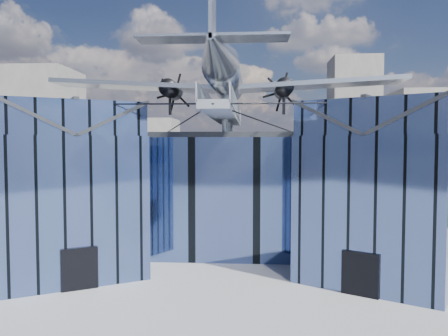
{
  "coord_description": "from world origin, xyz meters",
  "views": [
    {
      "loc": [
        2.12,
        -30.29,
        8.9
      ],
      "look_at": [
        0.0,
        2.0,
        7.2
      ],
      "focal_mm": 35.0,
      "sensor_mm": 36.0,
      "label": 1
    }
  ],
  "objects": [
    {
      "name": "bg_towers",
      "position": [
        1.45,
        50.49,
        10.01
      ],
      "size": [
        77.0,
        24.5,
        26.0
      ],
      "color": "slate",
      "rests_on": "ground"
    },
    {
      "name": "museum",
      "position": [
        0.0,
        5.82,
        5.54
      ],
      "size": [
        32.88,
        24.5,
        17.6
      ],
      "color": "#495E94",
      "rests_on": "ground"
    },
    {
      "name": "tree_side_w",
      "position": [
        -21.42,
        8.88,
        3.74
      ],
      "size": [
        4.2,
        4.2,
        5.53
      ],
      "rotation": [
        0.0,
        0.0,
        0.21
      ],
      "color": "#362515",
      "rests_on": "ground"
    },
    {
      "name": "ground_plane",
      "position": [
        0.0,
        0.0,
        0.0
      ],
      "size": [
        120.0,
        120.0,
        0.0
      ],
      "primitive_type": "plane",
      "color": "gray"
    }
  ]
}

